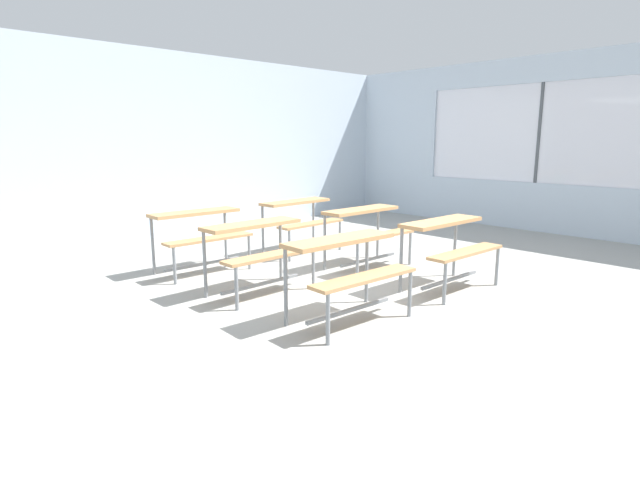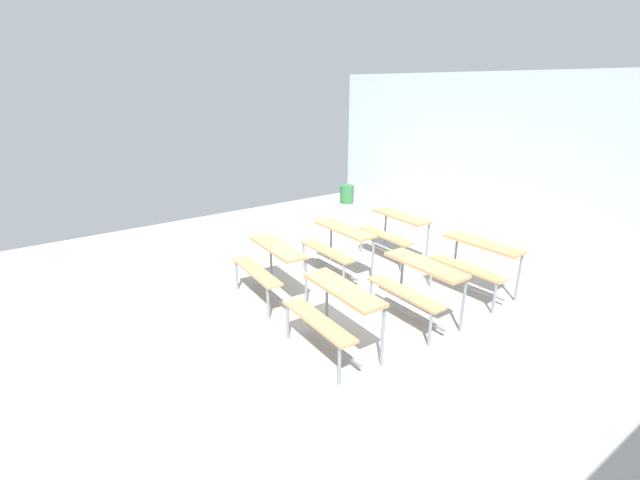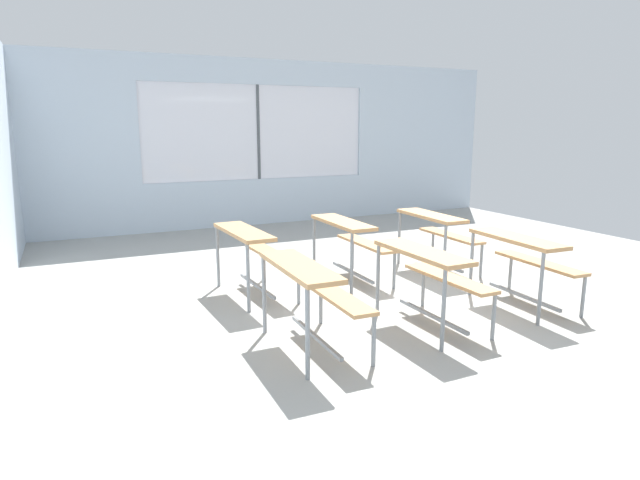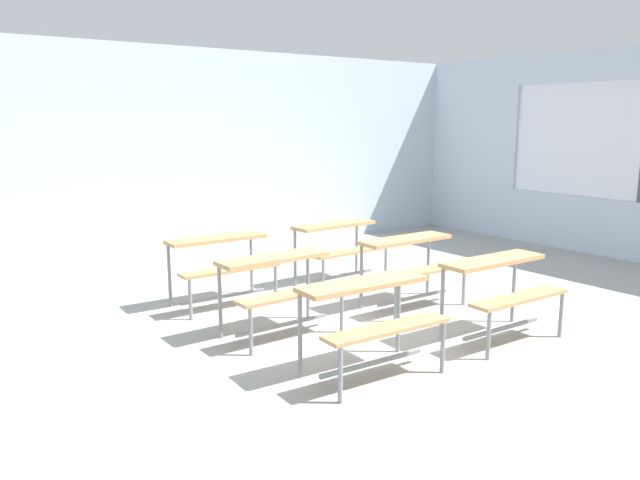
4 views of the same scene
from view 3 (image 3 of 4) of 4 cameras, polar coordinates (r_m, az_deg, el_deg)
ground at (r=6.25m, az=13.44°, el=-5.58°), size 10.00×9.00×0.05m
wall_right at (r=10.40m, az=-3.17°, el=9.89°), size 0.12×9.00×3.00m
desk_bench_r0c0 at (r=5.85m, az=20.76°, el=-1.28°), size 1.13×0.64×0.74m
desk_bench_r0c1 at (r=7.00m, az=12.31°, el=1.31°), size 1.11×0.62×0.74m
desk_bench_r1c0 at (r=5.00m, az=11.67°, el=-2.89°), size 1.11×0.61×0.74m
desk_bench_r1c1 at (r=6.38m, az=3.25°, el=0.56°), size 1.10×0.60×0.74m
desk_bench_r2c0 at (r=4.41m, az=-0.85°, el=-4.65°), size 1.11×0.61×0.74m
desk_bench_r2c1 at (r=5.87m, az=-7.05°, el=-0.53°), size 1.12×0.64×0.74m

